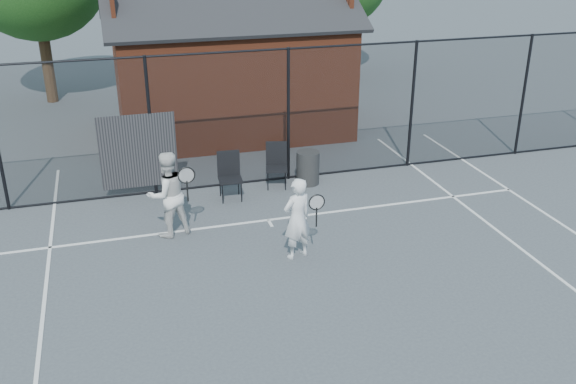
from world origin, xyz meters
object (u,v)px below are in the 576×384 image
object	(u,v)px
clubhouse	(230,73)
chair_right	(230,177)
player_back	(168,194)
chair_left	(277,166)
player_front	(297,218)
waste_bin	(308,168)

from	to	relation	value
clubhouse	chair_right	bearing A→B (deg)	-101.84
player_back	chair_left	size ratio (longest dim) A/B	1.70
clubhouse	chair_left	world-z (taller)	clubhouse
player_front	player_back	bearing A→B (deg)	143.92
player_front	chair_left	distance (m)	3.22
clubhouse	player_back	size ratio (longest dim) A/B	3.94
clubhouse	player_front	distance (m)	7.63
clubhouse	chair_right	xyz separation A→B (m)	(-1.00, -4.77, -1.11)
chair_left	chair_right	size ratio (longest dim) A/B	0.98
waste_bin	chair_left	bearing A→B (deg)	180.00
player_back	player_front	bearing A→B (deg)	-36.08
player_back	chair_left	xyz separation A→B (m)	(2.54, 1.67, -0.34)
chair_right	waste_bin	distance (m)	1.88
clubhouse	chair_left	xyz separation A→B (m)	(0.11, -4.40, -1.12)
player_front	clubhouse	bearing A→B (deg)	87.15
player_front	chair_right	world-z (taller)	player_front
clubhouse	player_front	size ratio (longest dim) A/B	4.35
player_front	chair_right	xyz separation A→B (m)	(-0.62, 2.80, -0.25)
player_back	chair_right	bearing A→B (deg)	42.35
waste_bin	chair_right	bearing A→B (deg)	-168.61
player_front	player_back	xyz separation A→B (m)	(-2.05, 1.50, 0.08)
clubhouse	chair_left	size ratio (longest dim) A/B	6.69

